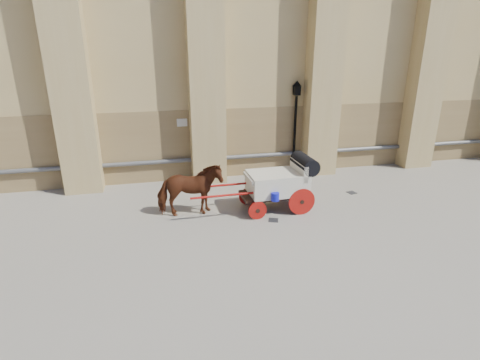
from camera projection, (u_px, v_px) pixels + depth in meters
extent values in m
plane|color=slate|center=(253.00, 212.00, 13.03)|extent=(90.00, 90.00, 0.00)
cube|color=olive|center=(273.00, 140.00, 16.76)|extent=(44.00, 0.35, 3.00)
cylinder|color=#59595B|center=(274.00, 155.00, 16.72)|extent=(42.00, 0.18, 0.18)
cube|color=beige|center=(182.00, 123.00, 15.41)|extent=(0.42, 0.04, 0.32)
imported|color=#5C2814|center=(190.00, 190.00, 12.52)|extent=(0.99, 2.16, 1.82)
cube|color=black|center=(274.00, 194.00, 13.11)|extent=(2.31, 1.08, 0.13)
cube|color=beige|center=(277.00, 183.00, 12.99)|extent=(2.01, 1.34, 0.73)
cube|color=beige|center=(299.00, 170.00, 13.03)|extent=(0.18, 1.31, 0.57)
cube|color=beige|center=(253.00, 178.00, 12.70)|extent=(0.38, 1.15, 0.10)
cylinder|color=black|center=(305.00, 163.00, 13.01)|extent=(0.61, 1.32, 0.59)
cylinder|color=#9D110C|center=(302.00, 202.00, 12.73)|extent=(0.94, 0.08, 0.94)
cylinder|color=#9D110C|center=(288.00, 188.00, 13.92)|extent=(0.94, 0.08, 0.94)
cylinder|color=#9D110C|center=(258.00, 210.00, 12.43)|extent=(0.63, 0.07, 0.63)
cylinder|color=#9D110C|center=(247.00, 196.00, 13.61)|extent=(0.63, 0.07, 0.63)
cylinder|color=#9D110C|center=(229.00, 195.00, 12.18)|extent=(2.51, 0.11, 0.07)
cylinder|color=#9D110C|center=(223.00, 185.00, 13.04)|extent=(2.51, 0.11, 0.07)
cylinder|color=#1115C1|center=(275.00, 197.00, 12.32)|extent=(0.27, 0.27, 0.27)
cylinder|color=black|center=(295.00, 136.00, 16.56)|extent=(0.12, 0.12, 3.46)
cone|color=black|center=(293.00, 169.00, 17.08)|extent=(0.35, 0.35, 0.35)
cube|color=black|center=(297.00, 90.00, 15.89)|extent=(0.27, 0.27, 0.40)
cone|color=black|center=(297.00, 83.00, 15.80)|extent=(0.38, 0.38, 0.23)
cube|color=black|center=(273.00, 220.00, 12.44)|extent=(0.41, 0.41, 0.01)
cube|color=black|center=(352.00, 193.00, 14.79)|extent=(0.38, 0.38, 0.01)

